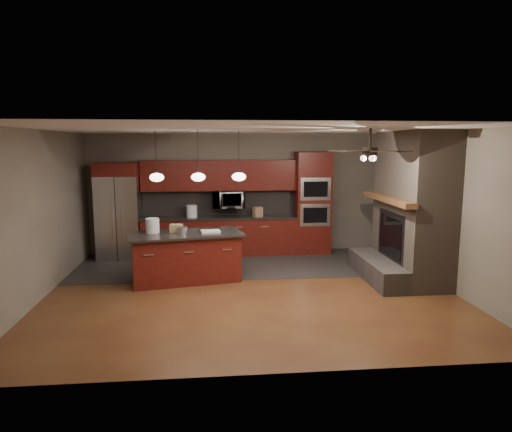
{
  "coord_description": "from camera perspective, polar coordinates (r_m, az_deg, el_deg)",
  "views": [
    {
      "loc": [
        -0.67,
        -7.75,
        2.55
      ],
      "look_at": [
        0.16,
        0.6,
        1.23
      ],
      "focal_mm": 32.0,
      "sensor_mm": 36.0,
      "label": 1
    }
  ],
  "objects": [
    {
      "name": "counter_box",
      "position": [
        10.57,
        0.21,
        0.54
      ],
      "size": [
        0.24,
        0.22,
        0.22
      ],
      "primitive_type": "cube",
      "rotation": [
        0.0,
        0.0,
        0.41
      ],
      "color": "#96714D",
      "rests_on": "back_cabinetry"
    },
    {
      "name": "slate_tile_patch",
      "position": [
        9.9,
        -1.61,
        -5.98
      ],
      "size": [
        7.0,
        2.4,
        0.01
      ],
      "primitive_type": "cube",
      "color": "#2B2927",
      "rests_on": "ground"
    },
    {
      "name": "back_wall",
      "position": [
        10.83,
        -2.09,
        2.81
      ],
      "size": [
        7.0,
        0.02,
        2.8
      ],
      "primitive_type": "cube",
      "color": "slate",
      "rests_on": "ground"
    },
    {
      "name": "right_wall",
      "position": [
        8.87,
        22.42,
        0.79
      ],
      "size": [
        0.02,
        6.0,
        2.8
      ],
      "primitive_type": "cube",
      "color": "slate",
      "rests_on": "ground"
    },
    {
      "name": "ceiling_fan",
      "position": [
        7.37,
        14.04,
        7.93
      ],
      "size": [
        1.27,
        1.33,
        0.41
      ],
      "color": "black",
      "rests_on": "ceiling"
    },
    {
      "name": "cardboard_box",
      "position": [
        8.72,
        -9.92,
        -1.5
      ],
      "size": [
        0.25,
        0.19,
        0.15
      ],
      "primitive_type": "cube",
      "rotation": [
        0.0,
        0.0,
        -0.12
      ],
      "color": "#99804F",
      "rests_on": "kitchen_island"
    },
    {
      "name": "back_cabinetry",
      "position": [
        10.62,
        -4.55,
        -0.08
      ],
      "size": [
        3.59,
        0.64,
        2.2
      ],
      "color": "#5A1B10",
      "rests_on": "ground"
    },
    {
      "name": "ceiling",
      "position": [
        7.78,
        -0.74,
        10.75
      ],
      "size": [
        7.0,
        6.0,
        0.02
      ],
      "primitive_type": "cube",
      "color": "white",
      "rests_on": "back_wall"
    },
    {
      "name": "fireplace_column",
      "position": [
        9.04,
        18.61,
        0.48
      ],
      "size": [
        1.3,
        2.1,
        2.8
      ],
      "color": "brown",
      "rests_on": "ground"
    },
    {
      "name": "left_wall",
      "position": [
        8.33,
        -25.47,
        0.1
      ],
      "size": [
        0.02,
        6.0,
        2.8
      ],
      "primitive_type": "cube",
      "color": "slate",
      "rests_on": "ground"
    },
    {
      "name": "microwave",
      "position": [
        10.58,
        -3.49,
        2.11
      ],
      "size": [
        0.73,
        0.41,
        0.5
      ],
      "primitive_type": "imported",
      "color": "silver",
      "rests_on": "back_cabinetry"
    },
    {
      "name": "pendant_center",
      "position": [
        8.47,
        -7.24,
        4.88
      ],
      "size": [
        0.26,
        0.26,
        0.92
      ],
      "color": "black",
      "rests_on": "ceiling"
    },
    {
      "name": "oven_tower",
      "position": [
        10.79,
        7.07,
        1.62
      ],
      "size": [
        0.8,
        0.63,
        2.38
      ],
      "color": "#5A1B10",
      "rests_on": "ground"
    },
    {
      "name": "white_bucket",
      "position": [
        8.72,
        -12.81,
        -1.18
      ],
      "size": [
        0.35,
        0.35,
        0.27
      ],
      "primitive_type": "cylinder",
      "rotation": [
        0.0,
        0.0,
        0.58
      ],
      "color": "silver",
      "rests_on": "kitchen_island"
    },
    {
      "name": "refrigerator",
      "position": [
        10.67,
        -16.77,
        0.63
      ],
      "size": [
        0.93,
        0.75,
        2.17
      ],
      "color": "silver",
      "rests_on": "ground"
    },
    {
      "name": "ground",
      "position": [
        8.18,
        -0.7,
        -9.24
      ],
      "size": [
        7.0,
        7.0,
        0.0
      ],
      "primitive_type": "plane",
      "color": "brown",
      "rests_on": "ground"
    },
    {
      "name": "paint_tray",
      "position": [
        8.62,
        -5.71,
        -1.91
      ],
      "size": [
        0.38,
        0.29,
        0.04
      ],
      "primitive_type": "cube",
      "rotation": [
        0.0,
        0.0,
        0.14
      ],
      "color": "silver",
      "rests_on": "kitchen_island"
    },
    {
      "name": "counter_bucket",
      "position": [
        10.57,
        -8.02,
        0.6
      ],
      "size": [
        0.31,
        0.31,
        0.28
      ],
      "primitive_type": "cylinder",
      "rotation": [
        0.0,
        0.0,
        0.35
      ],
      "color": "white",
      "rests_on": "back_cabinetry"
    },
    {
      "name": "pendant_right",
      "position": [
        8.48,
        -2.15,
        4.95
      ],
      "size": [
        0.26,
        0.26,
        0.92
      ],
      "color": "black",
      "rests_on": "ceiling"
    },
    {
      "name": "pendant_left",
      "position": [
        8.52,
        -12.3,
        4.77
      ],
      "size": [
        0.26,
        0.26,
        0.92
      ],
      "color": "black",
      "rests_on": "ceiling"
    },
    {
      "name": "paint_can",
      "position": [
        8.53,
        -9.21,
        -1.77
      ],
      "size": [
        0.22,
        0.22,
        0.13
      ],
      "primitive_type": "cylinder",
      "rotation": [
        0.0,
        0.0,
        0.15
      ],
      "color": "silver",
      "rests_on": "kitchen_island"
    },
    {
      "name": "kitchen_island",
      "position": [
        8.7,
        -8.75,
        -5.06
      ],
      "size": [
        2.25,
        1.33,
        0.92
      ],
      "rotation": [
        0.0,
        0.0,
        0.19
      ],
      "color": "#5A1B10",
      "rests_on": "ground"
    }
  ]
}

